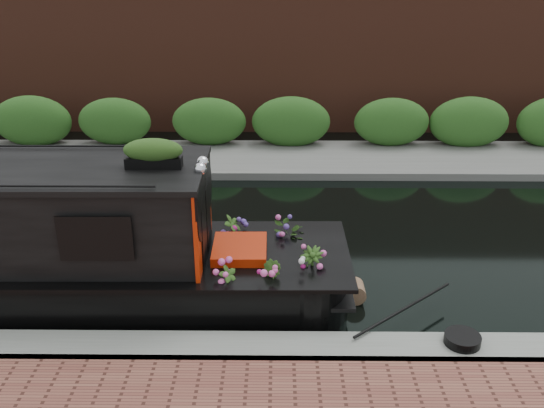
{
  "coord_description": "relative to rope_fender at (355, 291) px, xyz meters",
  "views": [
    {
      "loc": [
        1.74,
        -9.54,
        4.91
      ],
      "look_at": [
        1.65,
        -0.6,
        1.0
      ],
      "focal_mm": 40.0,
      "sensor_mm": 36.0,
      "label": 1
    }
  ],
  "objects": [
    {
      "name": "far_brick_wall",
      "position": [
        -2.89,
        9.05,
        -0.15
      ],
      "size": [
        40.0,
        1.0,
        8.0
      ],
      "primitive_type": "cube",
      "color": "#542A1C",
      "rests_on": "ground"
    },
    {
      "name": "rope_fender",
      "position": [
        0.0,
        0.0,
        0.0
      ],
      "size": [
        0.3,
        0.33,
        0.3
      ],
      "primitive_type": "cylinder",
      "rotation": [
        1.57,
        0.0,
        0.0
      ],
      "color": "brown",
      "rests_on": "ground"
    },
    {
      "name": "ground",
      "position": [
        -2.89,
        1.85,
        -0.15
      ],
      "size": [
        80.0,
        80.0,
        0.0
      ],
      "primitive_type": "plane",
      "color": "black",
      "rests_on": "ground"
    },
    {
      "name": "coiled_mooring_rope",
      "position": [
        1.18,
        -1.38,
        0.16
      ],
      "size": [
        0.46,
        0.46,
        0.12
      ],
      "primitive_type": "cylinder",
      "color": "black",
      "rests_on": "near_bank_coping"
    },
    {
      "name": "near_bank_coping",
      "position": [
        -2.89,
        -1.45,
        -0.15
      ],
      "size": [
        40.0,
        0.6,
        0.5
      ],
      "primitive_type": "cube",
      "color": "gray",
      "rests_on": "ground"
    },
    {
      "name": "far_bank_path",
      "position": [
        -2.89,
        6.05,
        -0.15
      ],
      "size": [
        40.0,
        2.4,
        0.34
      ],
      "primitive_type": "cube",
      "color": "#61625D",
      "rests_on": "ground"
    },
    {
      "name": "far_hedge",
      "position": [
        -2.89,
        6.95,
        -0.15
      ],
      "size": [
        40.0,
        1.1,
        2.8
      ],
      "primitive_type": "cube",
      "color": "#28561C",
      "rests_on": "ground"
    }
  ]
}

